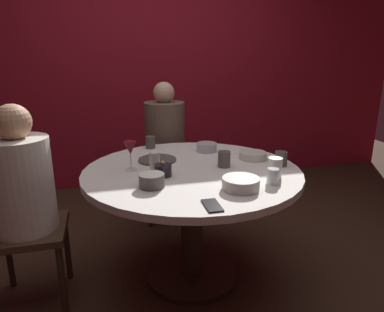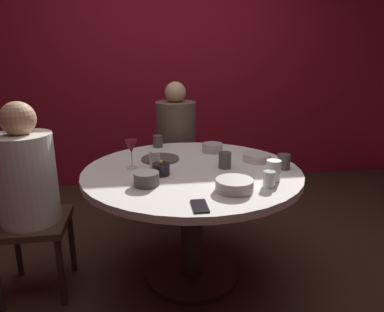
# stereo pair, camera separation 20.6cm
# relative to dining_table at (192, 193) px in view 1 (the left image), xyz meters

# --- Properties ---
(ground_plane) EXTENTS (8.00, 8.00, 0.00)m
(ground_plane) POSITION_rel_dining_table_xyz_m (0.00, 0.00, -0.58)
(ground_plane) COLOR #382619
(back_wall) EXTENTS (6.00, 0.10, 2.60)m
(back_wall) POSITION_rel_dining_table_xyz_m (0.00, 1.87, 0.72)
(back_wall) COLOR maroon
(back_wall) RESTS_ON ground
(dining_table) EXTENTS (1.31, 1.31, 0.74)m
(dining_table) POSITION_rel_dining_table_xyz_m (0.00, 0.00, 0.00)
(dining_table) COLOR silver
(dining_table) RESTS_ON ground
(seated_diner_left) EXTENTS (0.40, 0.40, 1.16)m
(seated_diner_left) POSITION_rel_dining_table_xyz_m (-0.95, 0.00, 0.14)
(seated_diner_left) COLOR #3F2D1E
(seated_diner_left) RESTS_ON ground
(seated_diner_back) EXTENTS (0.40, 0.40, 1.19)m
(seated_diner_back) POSITION_rel_dining_table_xyz_m (0.00, 0.92, 0.15)
(seated_diner_back) COLOR #3F2D1E
(seated_diner_back) RESTS_ON ground
(candle_holder) EXTENTS (0.10, 0.10, 0.09)m
(candle_holder) POSITION_rel_dining_table_xyz_m (-0.19, -0.08, 0.19)
(candle_holder) COLOR black
(candle_holder) RESTS_ON dining_table
(wine_glass) EXTENTS (0.08, 0.08, 0.18)m
(wine_glass) POSITION_rel_dining_table_xyz_m (-0.36, 0.07, 0.29)
(wine_glass) COLOR silver
(wine_glass) RESTS_ON dining_table
(dinner_plate) EXTENTS (0.25, 0.25, 0.01)m
(dinner_plate) POSITION_rel_dining_table_xyz_m (-0.18, 0.21, 0.16)
(dinner_plate) COLOR #4C4742
(dinner_plate) RESTS_ON dining_table
(cell_phone) EXTENTS (0.07, 0.14, 0.01)m
(cell_phone) POSITION_rel_dining_table_xyz_m (-0.05, -0.55, 0.16)
(cell_phone) COLOR black
(cell_phone) RESTS_ON dining_table
(bowl_serving_large) EXTENTS (0.14, 0.14, 0.06)m
(bowl_serving_large) POSITION_rel_dining_table_xyz_m (0.20, 0.35, 0.19)
(bowl_serving_large) COLOR #B7B7BC
(bowl_serving_large) RESTS_ON dining_table
(bowl_salad_center) EXTENTS (0.13, 0.13, 0.07)m
(bowl_salad_center) POSITION_rel_dining_table_xyz_m (-0.28, -0.24, 0.19)
(bowl_salad_center) COLOR #4C4742
(bowl_salad_center) RESTS_ON dining_table
(bowl_small_white) EXTENTS (0.19, 0.19, 0.06)m
(bowl_small_white) POSITION_rel_dining_table_xyz_m (0.16, -0.38, 0.19)
(bowl_small_white) COLOR #B2ADA3
(bowl_small_white) RESTS_ON dining_table
(bowl_sauce_side) EXTENTS (0.18, 0.18, 0.05)m
(bowl_sauce_side) POSITION_rel_dining_table_xyz_m (0.44, 0.09, 0.18)
(bowl_sauce_side) COLOR beige
(bowl_sauce_side) RESTS_ON dining_table
(cup_near_candle) EXTENTS (0.08, 0.08, 0.12)m
(cup_near_candle) POSITION_rel_dining_table_xyz_m (0.41, -0.27, 0.21)
(cup_near_candle) COLOR silver
(cup_near_candle) RESTS_ON dining_table
(cup_by_left_diner) EXTENTS (0.08, 0.08, 0.10)m
(cup_by_left_diner) POSITION_rel_dining_table_xyz_m (0.20, -0.01, 0.21)
(cup_by_left_diner) COLOR #4C4742
(cup_by_left_diner) RESTS_ON dining_table
(cup_by_right_diner) EXTENTS (0.07, 0.07, 0.09)m
(cup_by_right_diner) POSITION_rel_dining_table_xyz_m (-0.17, 0.54, 0.20)
(cup_by_right_diner) COLOR #4C4742
(cup_by_right_diner) RESTS_ON dining_table
(cup_center_front) EXTENTS (0.06, 0.06, 0.11)m
(cup_center_front) POSITION_rel_dining_table_xyz_m (-0.22, 0.03, 0.21)
(cup_center_front) COLOR silver
(cup_center_front) RESTS_ON dining_table
(cup_far_edge) EXTENTS (0.06, 0.06, 0.09)m
(cup_far_edge) POSITION_rel_dining_table_xyz_m (0.35, -0.36, 0.20)
(cup_far_edge) COLOR silver
(cup_far_edge) RESTS_ON dining_table
(cup_beside_wine) EXTENTS (0.08, 0.08, 0.09)m
(cup_beside_wine) POSITION_rel_dining_table_xyz_m (0.55, -0.08, 0.20)
(cup_beside_wine) COLOR #4C4742
(cup_beside_wine) RESTS_ON dining_table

